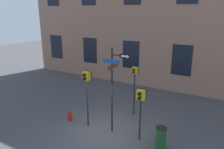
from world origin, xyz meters
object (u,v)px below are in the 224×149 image
at_px(trash_bin, 161,138).
at_px(pedestrian_signal_across, 135,78).
at_px(pedestrian_signal_right, 141,100).
at_px(pedestrian_signal_left, 87,83).
at_px(street_sign_pole, 113,84).
at_px(fire_hydrant, 70,116).

bearing_deg(trash_bin, pedestrian_signal_across, 134.84).
distance_m(pedestrian_signal_right, pedestrian_signal_across, 2.63).
bearing_deg(pedestrian_signal_left, trash_bin, 0.25).
distance_m(street_sign_pole, fire_hydrant, 3.49).
bearing_deg(street_sign_pole, fire_hydrant, -175.14).
relative_size(pedestrian_signal_left, trash_bin, 2.98).
height_order(pedestrian_signal_right, pedestrian_signal_across, pedestrian_signal_across).
bearing_deg(street_sign_pole, trash_bin, -3.65).
xyz_separation_m(pedestrian_signal_left, trash_bin, (3.93, 0.02, -1.89)).
relative_size(street_sign_pole, pedestrian_signal_across, 1.47).
bearing_deg(trash_bin, pedestrian_signal_right, 172.81).
relative_size(street_sign_pole, trash_bin, 4.22).
height_order(street_sign_pole, fire_hydrant, street_sign_pole).
bearing_deg(pedestrian_signal_left, pedestrian_signal_across, 57.36).
bearing_deg(pedestrian_signal_right, pedestrian_signal_across, 120.19).
height_order(street_sign_pole, pedestrian_signal_across, street_sign_pole).
bearing_deg(pedestrian_signal_left, pedestrian_signal_right, 3.04).
bearing_deg(pedestrian_signal_across, street_sign_pole, -92.76).
bearing_deg(street_sign_pole, pedestrian_signal_across, 87.24).
bearing_deg(pedestrian_signal_across, pedestrian_signal_right, -59.81).
height_order(pedestrian_signal_right, trash_bin, pedestrian_signal_right).
bearing_deg(trash_bin, fire_hydrant, -179.27).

